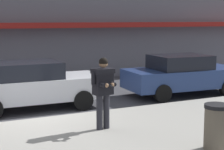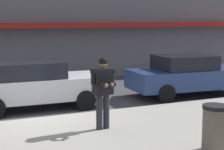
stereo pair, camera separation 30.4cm
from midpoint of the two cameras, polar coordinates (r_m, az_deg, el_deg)
ground_plane at (r=10.97m, az=-10.73°, el=-6.82°), size 80.00×80.00×0.00m
sidewalk at (r=8.66m, az=0.33°, el=-10.36°), size 32.00×5.30×0.14m
curb_paint_line at (r=11.27m, az=-5.82°, el=-6.28°), size 28.00×0.12×0.01m
parked_sedan_mid at (r=12.29m, az=-11.02°, el=-1.40°), size 4.54×2.01×1.54m
parked_sedan_far at (r=14.41m, az=12.00°, el=0.01°), size 4.61×2.15×1.54m
man_texting_on_phone at (r=9.25m, az=-0.45°, el=-1.59°), size 0.65×0.61×1.81m
trash_bin at (r=8.17m, az=16.45°, el=-7.75°), size 0.55×0.55×0.98m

